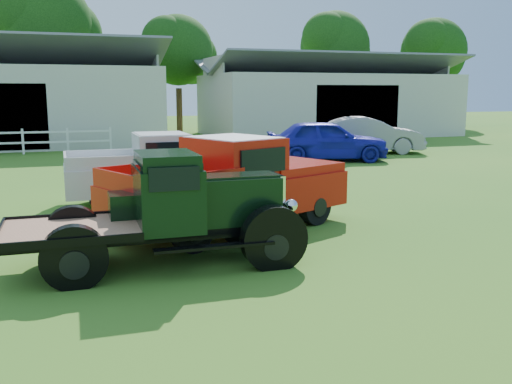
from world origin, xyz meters
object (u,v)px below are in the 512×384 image
object	(u,v)px
misc_car_grey	(368,135)
misc_car_blue	(326,140)
red_pickup	(230,184)
vintage_flatbed	(162,210)
white_pickup	(159,169)

from	to	relation	value
misc_car_grey	misc_car_blue	bearing A→B (deg)	143.97
red_pickup	misc_car_grey	world-z (taller)	red_pickup
vintage_flatbed	misc_car_grey	xyz separation A→B (m)	(12.31, 14.76, -0.10)
red_pickup	white_pickup	size ratio (longest dim) A/B	1.12
white_pickup	misc_car_grey	bearing A→B (deg)	38.64
white_pickup	vintage_flatbed	bearing A→B (deg)	-98.74
red_pickup	white_pickup	bearing A→B (deg)	81.55
white_pickup	misc_car_grey	xyz separation A→B (m)	(11.49, 9.27, -0.05)
vintage_flatbed	misc_car_blue	world-z (taller)	vintage_flatbed
red_pickup	misc_car_blue	xyz separation A→B (m)	(7.29, 10.53, -0.12)
white_pickup	misc_car_grey	size ratio (longest dim) A/B	0.95
misc_car_blue	white_pickup	bearing A→B (deg)	145.51
vintage_flatbed	red_pickup	bearing A→B (deg)	49.46
vintage_flatbed	red_pickup	distance (m)	2.67
vintage_flatbed	misc_car_blue	bearing A→B (deg)	54.93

